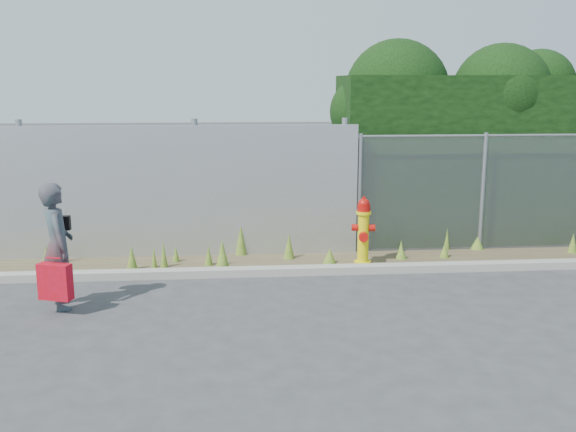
% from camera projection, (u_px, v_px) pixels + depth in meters
% --- Properties ---
extents(ground, '(80.00, 80.00, 0.00)m').
position_uv_depth(ground, '(321.00, 316.00, 8.06)').
color(ground, '#37383A').
rests_on(ground, ground).
extents(curb, '(16.00, 0.22, 0.12)m').
position_uv_depth(curb, '(305.00, 270.00, 9.81)').
color(curb, gray).
rests_on(curb, ground).
extents(weed_strip, '(16.00, 1.31, 0.53)m').
position_uv_depth(weed_strip, '(261.00, 257.00, 10.35)').
color(weed_strip, '#4D412C').
rests_on(weed_strip, ground).
extents(corrugated_fence, '(8.50, 0.21, 2.30)m').
position_uv_depth(corrugated_fence, '(101.00, 193.00, 10.51)').
color(corrugated_fence, '#B0B2B8').
rests_on(corrugated_fence, ground).
extents(chainlink_fence, '(6.50, 0.07, 2.05)m').
position_uv_depth(chainlink_fence, '(541.00, 191.00, 11.12)').
color(chainlink_fence, gray).
rests_on(chainlink_fence, ground).
extents(hedge, '(7.51, 1.99, 3.68)m').
position_uv_depth(hedge, '(519.00, 131.00, 11.93)').
color(hedge, black).
rests_on(hedge, ground).
extents(fire_hydrant, '(0.37, 0.33, 1.11)m').
position_uv_depth(fire_hydrant, '(363.00, 232.00, 10.23)').
color(fire_hydrant, yellow).
rests_on(fire_hydrant, ground).
extents(woman, '(0.59, 0.71, 1.65)m').
position_uv_depth(woman, '(57.00, 246.00, 8.22)').
color(woman, '#106068').
rests_on(woman, ground).
extents(red_tote_bag, '(0.42, 0.15, 0.55)m').
position_uv_depth(red_tote_bag, '(55.00, 282.00, 8.01)').
color(red_tote_bag, red).
extents(black_shoulder_bag, '(0.25, 0.10, 0.18)m').
position_uv_depth(black_shoulder_bag, '(61.00, 223.00, 8.38)').
color(black_shoulder_bag, black).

